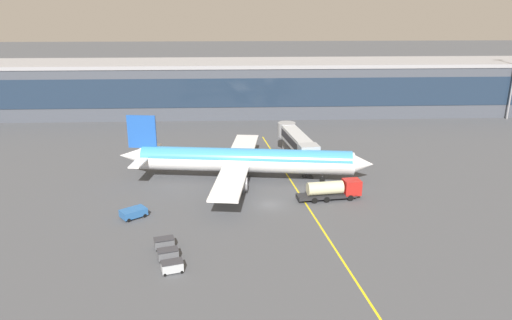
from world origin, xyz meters
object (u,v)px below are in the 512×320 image
at_px(main_airliner, 244,160).
at_px(pushback_tug, 134,212).
at_px(fuel_tanker, 333,189).
at_px(baggage_cart_1, 168,254).
at_px(baggage_cart_0, 172,266).
at_px(baggage_cart_2, 164,243).

height_order(main_airliner, pushback_tug, main_airliner).
distance_m(fuel_tanker, baggage_cart_1, 31.57).
bearing_deg(baggage_cart_0, pushback_tug, 115.77).
height_order(fuel_tanker, baggage_cart_0, fuel_tanker).
xyz_separation_m(fuel_tanker, baggage_cart_1, (-25.22, -18.97, -0.96)).
height_order(baggage_cart_0, baggage_cart_1, same).
distance_m(fuel_tanker, baggage_cart_0, 32.83).
bearing_deg(baggage_cart_1, baggage_cart_0, -73.59).
xyz_separation_m(main_airliner, baggage_cart_2, (-11.36, -26.00, -3.07)).
bearing_deg(baggage_cart_1, fuel_tanker, 36.96).
height_order(main_airliner, baggage_cart_2, main_airliner).
relative_size(fuel_tanker, baggage_cart_0, 3.71).
xyz_separation_m(baggage_cart_0, baggage_cart_1, (-0.90, 3.07, 0.00)).
bearing_deg(baggage_cart_1, pushback_tug, 117.78).
distance_m(pushback_tug, baggage_cart_1, 14.85).
bearing_deg(pushback_tug, main_airliner, 42.50).
bearing_deg(fuel_tanker, baggage_cart_1, -143.04).
bearing_deg(baggage_cart_0, baggage_cart_1, 106.41).
xyz_separation_m(baggage_cart_1, baggage_cart_2, (-0.90, 3.07, 0.00)).
distance_m(pushback_tug, baggage_cart_2, 11.73).
height_order(pushback_tug, baggage_cart_0, baggage_cart_0).
xyz_separation_m(fuel_tanker, baggage_cart_0, (-24.31, -22.04, -0.96)).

